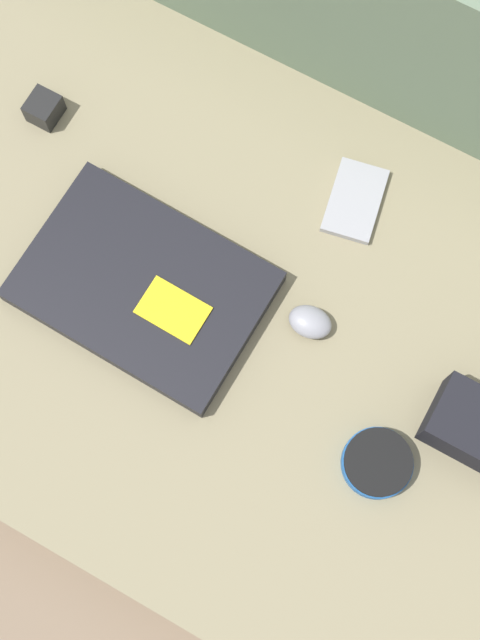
% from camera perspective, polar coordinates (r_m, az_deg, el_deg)
% --- Properties ---
extents(ground_plane, '(8.00, 8.00, 0.00)m').
position_cam_1_polar(ground_plane, '(1.35, 0.00, -1.67)').
color(ground_plane, '#7A6651').
extents(couch_seat, '(1.18, 0.77, 0.13)m').
position_cam_1_polar(couch_seat, '(1.29, 0.00, -0.99)').
color(couch_seat, '#847A5B').
rests_on(couch_seat, ground_plane).
extents(couch_backrest, '(1.18, 0.20, 0.43)m').
position_cam_1_polar(couch_backrest, '(1.35, 10.57, 18.42)').
color(couch_backrest, '#60755B').
rests_on(couch_backrest, ground_plane).
extents(laptop, '(0.33, 0.24, 0.03)m').
position_cam_1_polar(laptop, '(1.23, -6.21, 2.15)').
color(laptop, black).
rests_on(laptop, couch_seat).
extents(computer_mouse, '(0.06, 0.05, 0.03)m').
position_cam_1_polar(computer_mouse, '(1.22, 4.51, -0.12)').
color(computer_mouse, gray).
rests_on(computer_mouse, couch_seat).
extents(speaker_puck, '(0.09, 0.09, 0.03)m').
position_cam_1_polar(speaker_puck, '(1.19, 8.78, -9.02)').
color(speaker_puck, '#1E569E').
rests_on(speaker_puck, couch_seat).
extents(phone_black, '(0.09, 0.13, 0.01)m').
position_cam_1_polar(phone_black, '(1.29, 7.36, 7.58)').
color(phone_black, '#99999E').
rests_on(phone_black, couch_seat).
extents(camera_pouch, '(0.12, 0.09, 0.07)m').
position_cam_1_polar(camera_pouch, '(1.20, 14.94, -6.67)').
color(camera_pouch, black).
rests_on(camera_pouch, couch_seat).
extents(charger_brick, '(0.04, 0.05, 0.04)m').
position_cam_1_polar(charger_brick, '(1.36, -12.43, 13.08)').
color(charger_brick, black).
rests_on(charger_brick, couch_seat).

